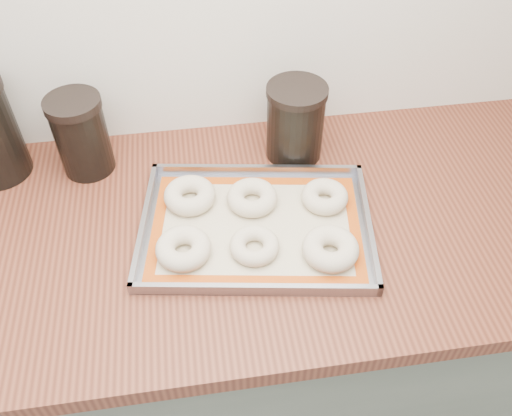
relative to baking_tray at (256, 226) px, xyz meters
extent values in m
cube|color=slate|center=(-0.16, 0.02, -0.48)|extent=(3.00, 0.65, 0.86)
cube|color=brown|center=(-0.16, 0.02, -0.03)|extent=(3.06, 0.68, 0.04)
cube|color=gray|center=(0.00, 0.00, 0.00)|extent=(0.51, 0.40, 0.00)
cube|color=gray|center=(0.03, 0.16, 0.01)|extent=(0.46, 0.08, 0.02)
cube|color=gray|center=(-0.03, -0.16, 0.01)|extent=(0.46, 0.08, 0.02)
cube|color=gray|center=(-0.22, 0.04, 0.01)|extent=(0.06, 0.33, 0.02)
cube|color=gray|center=(0.22, -0.04, 0.01)|extent=(0.06, 0.33, 0.02)
cube|color=#C6B793|center=(0.00, 0.00, 0.00)|extent=(0.46, 0.35, 0.00)
cube|color=#B1420B|center=(0.02, 0.13, 0.00)|extent=(0.42, 0.09, 0.00)
cube|color=#B1420B|center=(-0.02, -0.13, 0.00)|extent=(0.42, 0.09, 0.00)
cube|color=#B1420B|center=(-0.20, 0.03, 0.00)|extent=(0.06, 0.25, 0.00)
cube|color=#B1420B|center=(0.20, -0.03, 0.00)|extent=(0.06, 0.25, 0.00)
torus|color=beige|center=(-0.15, -0.05, 0.02)|extent=(0.14, 0.14, 0.04)
torus|color=beige|center=(-0.01, -0.06, 0.01)|extent=(0.13, 0.13, 0.03)
torus|color=beige|center=(0.13, -0.09, 0.02)|extent=(0.12, 0.12, 0.04)
torus|color=beige|center=(-0.13, 0.09, 0.02)|extent=(0.13, 0.13, 0.04)
torus|color=beige|center=(0.00, 0.07, 0.02)|extent=(0.11, 0.11, 0.04)
torus|color=beige|center=(0.15, 0.05, 0.02)|extent=(0.10, 0.10, 0.04)
cylinder|color=black|center=(-0.34, 0.24, 0.07)|extent=(0.11, 0.11, 0.16)
cylinder|color=black|center=(-0.34, 0.24, 0.17)|extent=(0.12, 0.12, 0.02)
cylinder|color=black|center=(0.12, 0.22, 0.07)|extent=(0.13, 0.13, 0.16)
cylinder|color=black|center=(0.12, 0.22, 0.16)|extent=(0.13, 0.13, 0.02)
camera|label=1|loc=(-0.11, -0.72, 0.81)|focal=38.00mm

